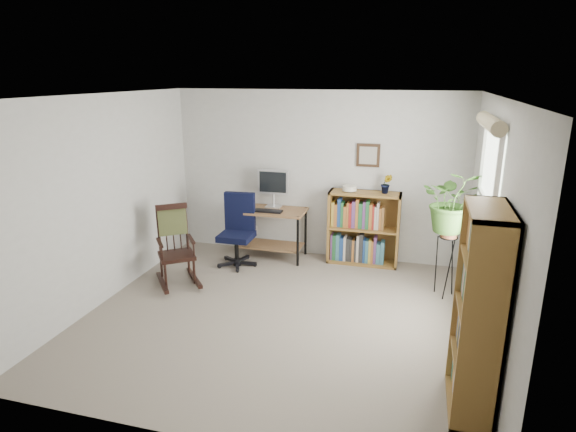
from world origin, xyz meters
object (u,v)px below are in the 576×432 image
(office_chair, at_px, (236,231))
(tall_bookshelf, at_px, (478,313))
(low_bookshelf, at_px, (364,228))
(desk, at_px, (271,233))
(rocking_chair, at_px, (176,245))

(office_chair, height_order, tall_bookshelf, tall_bookshelf)
(low_bookshelf, bearing_deg, desk, -174.84)
(office_chair, xyz_separation_m, low_bookshelf, (1.70, 0.56, 0.01))
(low_bookshelf, bearing_deg, rocking_chair, -149.20)
(desk, xyz_separation_m, rocking_chair, (-0.89, -1.20, 0.15))
(office_chair, height_order, rocking_chair, rocking_chair)
(low_bookshelf, xyz_separation_m, tall_bookshelf, (1.21, -2.88, 0.32))
(rocking_chair, bearing_deg, tall_bookshelf, -61.68)
(rocking_chair, relative_size, low_bookshelf, 0.99)
(rocking_chair, height_order, low_bookshelf, low_bookshelf)
(office_chair, distance_m, rocking_chair, 0.92)
(desk, distance_m, rocking_chair, 1.50)
(desk, distance_m, office_chair, 0.59)
(desk, bearing_deg, low_bookshelf, 5.16)
(office_chair, height_order, low_bookshelf, low_bookshelf)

